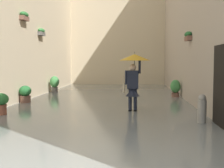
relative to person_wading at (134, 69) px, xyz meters
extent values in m
plane|color=gray|center=(1.23, -3.27, -1.49)|extent=(60.00, 60.00, 0.00)
cube|color=slate|center=(1.23, -3.27, -1.46)|extent=(7.86, 24.94, 0.06)
cube|color=black|center=(-2.27, 2.34, -0.39)|extent=(0.08, 1.10, 2.20)
cube|color=brown|center=(-2.19, -2.19, 1.21)|extent=(0.20, 0.70, 0.18)
ellipsoid|color=#23602D|center=(-2.19, -2.19, 1.37)|extent=(0.28, 0.76, 0.24)
cube|color=brown|center=(4.66, -2.42, 2.11)|extent=(0.20, 0.70, 0.18)
ellipsoid|color=#2D7033|center=(4.66, -2.42, 2.27)|extent=(0.28, 0.76, 0.24)
cube|color=#66605B|center=(4.66, -4.86, 1.68)|extent=(0.20, 0.70, 0.18)
ellipsoid|color=#387F3D|center=(4.66, -4.86, 1.84)|extent=(0.28, 0.76, 0.24)
cube|color=beige|center=(1.23, -13.64, 4.64)|extent=(10.66, 1.80, 12.26)
cube|color=black|center=(0.12, -0.01, -1.44)|extent=(0.12, 0.24, 0.10)
cylinder|color=#1E2333|center=(0.12, -0.01, -1.03)|extent=(0.13, 0.13, 0.73)
cube|color=black|center=(-0.06, 0.00, -1.44)|extent=(0.12, 0.24, 0.10)
cylinder|color=#1E2333|center=(-0.06, 0.00, -1.03)|extent=(0.13, 0.13, 0.73)
cube|color=#1E2333|center=(0.03, 0.00, -0.35)|extent=(0.39, 0.24, 0.62)
cone|color=#1E2333|center=(0.03, 0.00, -0.78)|extent=(0.52, 0.52, 0.28)
sphere|color=#DBB293|center=(0.03, 0.00, 0.07)|extent=(0.23, 0.23, 0.23)
cylinder|color=#1E2333|center=(-0.20, 0.01, 0.08)|extent=(0.09, 0.09, 0.44)
cylinder|color=#1E2333|center=(0.26, -0.01, -0.28)|extent=(0.09, 0.09, 0.48)
cylinder|color=black|center=(-0.03, 0.00, 0.19)|extent=(0.02, 0.02, 0.45)
cone|color=gold|center=(-0.03, 0.00, 0.42)|extent=(1.08, 1.08, 0.22)
cylinder|color=black|center=(-0.03, 0.00, 0.56)|extent=(0.01, 0.01, 0.08)
cube|color=beige|center=(0.34, 0.00, -0.64)|extent=(0.07, 0.28, 0.32)
torus|color=beige|center=(0.34, 0.00, -0.36)|extent=(0.03, 0.30, 0.30)
cylinder|color=brown|center=(4.51, -1.92, -1.33)|extent=(0.43, 0.43, 0.33)
torus|color=brown|center=(4.51, -1.92, -1.17)|extent=(0.47, 0.47, 0.04)
ellipsoid|color=#23602D|center=(4.51, -1.92, -0.95)|extent=(0.50, 0.50, 0.44)
cylinder|color=brown|center=(4.24, 1.07, -1.31)|extent=(0.33, 0.33, 0.37)
torus|color=brown|center=(4.24, 1.07, -1.13)|extent=(0.37, 0.37, 0.04)
ellipsoid|color=#2D7033|center=(4.24, 1.07, -0.93)|extent=(0.48, 0.48, 0.38)
cylinder|color=brown|center=(-2.02, -4.46, -1.37)|extent=(0.36, 0.36, 0.26)
torus|color=brown|center=(-2.02, -4.46, -1.24)|extent=(0.39, 0.39, 0.04)
ellipsoid|color=#428947|center=(-2.02, -4.46, -0.92)|extent=(0.48, 0.48, 0.64)
cylinder|color=#66605B|center=(4.41, -6.34, -1.33)|extent=(0.35, 0.35, 0.33)
torus|color=#56524E|center=(4.41, -6.34, -1.17)|extent=(0.38, 0.38, 0.04)
ellipsoid|color=#428947|center=(4.41, -6.34, -0.85)|extent=(0.52, 0.52, 0.64)
cylinder|color=gray|center=(-1.90, 1.95, -1.15)|extent=(0.25, 0.25, 0.69)
sphere|color=gray|center=(-1.90, 1.95, -0.75)|extent=(0.22, 0.22, 0.22)
camera|label=1|loc=(0.00, 10.65, 0.25)|focal=49.71mm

